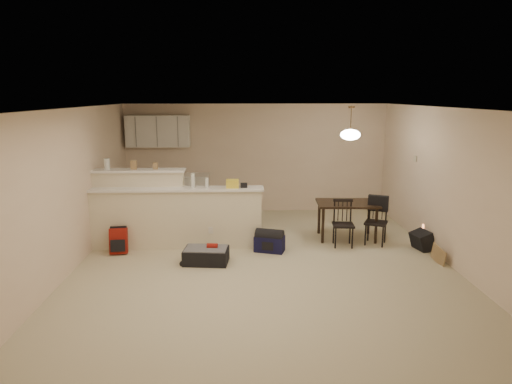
{
  "coord_description": "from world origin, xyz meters",
  "views": [
    {
      "loc": [
        -0.37,
        -7.0,
        2.7
      ],
      "look_at": [
        -0.1,
        0.7,
        1.05
      ],
      "focal_mm": 32.0,
      "sensor_mm": 36.0,
      "label": 1
    }
  ],
  "objects_px": {
    "dining_chair_far": "(376,221)",
    "red_backpack": "(119,241)",
    "black_daypack": "(422,241)",
    "dining_chair_near": "(343,224)",
    "dining_table": "(347,207)",
    "suitcase": "(206,256)",
    "pendant_lamp": "(350,134)",
    "navy_duffel": "(270,244)"
  },
  "relations": [
    {
      "from": "dining_chair_far",
      "to": "navy_duffel",
      "type": "bearing_deg",
      "value": -145.25
    },
    {
      "from": "pendant_lamp",
      "to": "suitcase",
      "type": "bearing_deg",
      "value": -154.74
    },
    {
      "from": "dining_chair_near",
      "to": "dining_chair_far",
      "type": "relative_size",
      "value": 0.97
    },
    {
      "from": "suitcase",
      "to": "navy_duffel",
      "type": "height_order",
      "value": "navy_duffel"
    },
    {
      "from": "suitcase",
      "to": "black_daypack",
      "type": "xyz_separation_m",
      "value": [
        3.79,
        0.52,
        0.04
      ]
    },
    {
      "from": "pendant_lamp",
      "to": "dining_chair_far",
      "type": "bearing_deg",
      "value": -39.21
    },
    {
      "from": "pendant_lamp",
      "to": "navy_duffel",
      "type": "relative_size",
      "value": 1.22
    },
    {
      "from": "pendant_lamp",
      "to": "dining_chair_near",
      "type": "relative_size",
      "value": 0.73
    },
    {
      "from": "dining_table",
      "to": "red_backpack",
      "type": "distance_m",
      "value": 4.21
    },
    {
      "from": "pendant_lamp",
      "to": "black_daypack",
      "type": "height_order",
      "value": "pendant_lamp"
    },
    {
      "from": "pendant_lamp",
      "to": "navy_duffel",
      "type": "xyz_separation_m",
      "value": [
        -1.52,
        -0.7,
        -1.85
      ]
    },
    {
      "from": "navy_duffel",
      "to": "pendant_lamp",
      "type": "bearing_deg",
      "value": 42.48
    },
    {
      "from": "dining_chair_near",
      "to": "navy_duffel",
      "type": "distance_m",
      "value": 1.4
    },
    {
      "from": "navy_duffel",
      "to": "dining_chair_near",
      "type": "bearing_deg",
      "value": 27.96
    },
    {
      "from": "dining_chair_near",
      "to": "red_backpack",
      "type": "height_order",
      "value": "dining_chair_near"
    },
    {
      "from": "dining_table",
      "to": "navy_duffel",
      "type": "bearing_deg",
      "value": -152.24
    },
    {
      "from": "dining_chair_far",
      "to": "red_backpack",
      "type": "bearing_deg",
      "value": -150.62
    },
    {
      "from": "dining_chair_far",
      "to": "black_daypack",
      "type": "relative_size",
      "value": 2.37
    },
    {
      "from": "dining_chair_near",
      "to": "dining_chair_far",
      "type": "bearing_deg",
      "value": 12.52
    },
    {
      "from": "pendant_lamp",
      "to": "dining_chair_near",
      "type": "distance_m",
      "value": 1.64
    },
    {
      "from": "dining_chair_near",
      "to": "pendant_lamp",
      "type": "bearing_deg",
      "value": 74.23
    },
    {
      "from": "dining_table",
      "to": "black_daypack",
      "type": "xyz_separation_m",
      "value": [
        1.2,
        -0.7,
        -0.46
      ]
    },
    {
      "from": "navy_duffel",
      "to": "dining_table",
      "type": "bearing_deg",
      "value": 42.48
    },
    {
      "from": "dining_table",
      "to": "black_daypack",
      "type": "distance_m",
      "value": 1.46
    },
    {
      "from": "suitcase",
      "to": "dining_chair_near",
      "type": "bearing_deg",
      "value": 23.51
    },
    {
      "from": "suitcase",
      "to": "red_backpack",
      "type": "xyz_separation_m",
      "value": [
        -1.55,
        0.52,
        0.1
      ]
    },
    {
      "from": "pendant_lamp",
      "to": "black_daypack",
      "type": "distance_m",
      "value": 2.29
    },
    {
      "from": "pendant_lamp",
      "to": "dining_table",
      "type": "bearing_deg",
      "value": 45.0
    },
    {
      "from": "dining_table",
      "to": "dining_chair_near",
      "type": "relative_size",
      "value": 1.38
    },
    {
      "from": "dining_chair_far",
      "to": "suitcase",
      "type": "relative_size",
      "value": 1.22
    },
    {
      "from": "pendant_lamp",
      "to": "dining_chair_far",
      "type": "relative_size",
      "value": 0.71
    },
    {
      "from": "dining_chair_near",
      "to": "navy_duffel",
      "type": "xyz_separation_m",
      "value": [
        -1.35,
        -0.24,
        -0.28
      ]
    },
    {
      "from": "red_backpack",
      "to": "dining_chair_near",
      "type": "bearing_deg",
      "value": -3.6
    },
    {
      "from": "dining_table",
      "to": "suitcase",
      "type": "distance_m",
      "value": 2.91
    },
    {
      "from": "dining_chair_near",
      "to": "dining_table",
      "type": "bearing_deg",
      "value": 74.23
    },
    {
      "from": "dining_chair_far",
      "to": "navy_duffel",
      "type": "xyz_separation_m",
      "value": [
        -1.97,
        -0.33,
        -0.3
      ]
    },
    {
      "from": "dining_table",
      "to": "dining_chair_far",
      "type": "bearing_deg",
      "value": -36.12
    },
    {
      "from": "suitcase",
      "to": "red_backpack",
      "type": "relative_size",
      "value": 1.61
    },
    {
      "from": "dining_chair_far",
      "to": "dining_chair_near",
      "type": "bearing_deg",
      "value": -146.74
    },
    {
      "from": "dining_chair_near",
      "to": "black_daypack",
      "type": "relative_size",
      "value": 2.31
    },
    {
      "from": "navy_duffel",
      "to": "black_daypack",
      "type": "height_order",
      "value": "black_daypack"
    },
    {
      "from": "black_daypack",
      "to": "dining_chair_near",
      "type": "bearing_deg",
      "value": 67.17
    }
  ]
}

